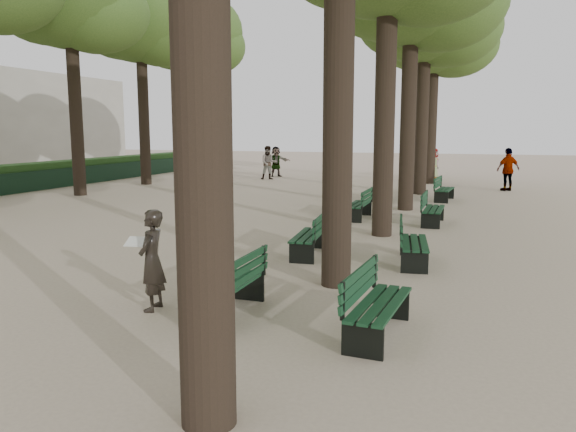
% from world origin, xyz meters
% --- Properties ---
extents(ground, '(120.00, 120.00, 0.00)m').
position_xyz_m(ground, '(0.00, 0.00, 0.00)').
color(ground, '#BCA78E').
rests_on(ground, ground).
extents(tree_central_4, '(6.00, 6.00, 9.95)m').
position_xyz_m(tree_central_4, '(1.50, 18.00, 7.65)').
color(tree_central_4, '#33261C').
rests_on(tree_central_4, ground).
extents(tree_central_5, '(6.00, 6.00, 9.95)m').
position_xyz_m(tree_central_5, '(1.50, 23.00, 7.65)').
color(tree_central_5, '#33261C').
rests_on(tree_central_5, ground).
extents(tree_far_4, '(6.00, 6.00, 10.45)m').
position_xyz_m(tree_far_4, '(-12.00, 18.00, 8.14)').
color(tree_far_4, '#33261C').
rests_on(tree_far_4, ground).
extents(tree_far_5, '(6.00, 6.00, 10.45)m').
position_xyz_m(tree_far_5, '(-12.00, 23.00, 8.14)').
color(tree_far_5, '#33261C').
rests_on(tree_far_5, ground).
extents(bench_left_0, '(0.58, 1.80, 0.92)m').
position_xyz_m(bench_left_0, '(0.37, 0.90, 0.27)').
color(bench_left_0, black).
rests_on(bench_left_0, ground).
extents(bench_left_1, '(0.73, 1.84, 0.92)m').
position_xyz_m(bench_left_1, '(0.37, 5.12, 0.27)').
color(bench_left_1, black).
rests_on(bench_left_1, ground).
extents(bench_left_2, '(0.57, 1.80, 0.92)m').
position_xyz_m(bench_left_2, '(0.37, 10.52, 0.27)').
color(bench_left_2, black).
rests_on(bench_left_2, ground).
extents(bench_left_3, '(0.67, 1.83, 0.92)m').
position_xyz_m(bench_left_3, '(0.37, 15.19, 0.27)').
color(bench_left_3, black).
rests_on(bench_left_3, ground).
extents(bench_right_0, '(0.70, 1.84, 0.92)m').
position_xyz_m(bench_right_0, '(2.63, 0.75, 0.27)').
color(bench_right_0, black).
rests_on(bench_right_0, ground).
extents(bench_right_1, '(0.81, 1.86, 0.92)m').
position_xyz_m(bench_right_1, '(2.63, 5.04, 0.27)').
color(bench_right_1, black).
rests_on(bench_right_1, ground).
extents(bench_right_2, '(0.58, 1.80, 0.92)m').
position_xyz_m(bench_right_2, '(2.63, 10.20, 0.27)').
color(bench_right_2, black).
rests_on(bench_right_2, ground).
extents(bench_right_3, '(0.73, 1.84, 0.92)m').
position_xyz_m(bench_right_3, '(2.63, 15.95, 0.27)').
color(bench_right_3, black).
rests_on(bench_right_3, ground).
extents(man_with_map, '(0.63, 0.66, 1.56)m').
position_xyz_m(man_with_map, '(-0.82, 0.76, 0.78)').
color(man_with_map, black).
rests_on(man_with_map, ground).
extents(pedestrian_b, '(0.69, 1.20, 1.77)m').
position_xyz_m(pedestrian_b, '(0.19, 26.17, 0.88)').
color(pedestrian_b, '#262628').
rests_on(pedestrian_b, ground).
extents(pedestrian_d, '(0.57, 0.89, 1.69)m').
position_xyz_m(pedestrian_d, '(1.48, 25.98, 0.84)').
color(pedestrian_d, '#262628').
rests_on(pedestrian_d, ground).
extents(pedestrian_c, '(1.16, 0.95, 1.93)m').
position_xyz_m(pedestrian_c, '(5.11, 20.52, 0.96)').
color(pedestrian_c, '#262628').
rests_on(pedestrian_c, ground).
extents(pedestrian_e, '(1.51, 1.27, 1.76)m').
position_xyz_m(pedestrian_e, '(-7.38, 24.49, 0.88)').
color(pedestrian_e, '#262628').
rests_on(pedestrian_e, ground).
extents(pedestrian_a, '(0.97, 0.72, 1.84)m').
position_xyz_m(pedestrian_a, '(-7.09, 22.47, 0.92)').
color(pedestrian_a, '#262628').
rests_on(pedestrian_a, ground).
extents(building_far, '(12.00, 16.00, 7.00)m').
position_xyz_m(building_far, '(-33.00, 30.00, 3.50)').
color(building_far, '#B7B2A3').
rests_on(building_far, ground).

